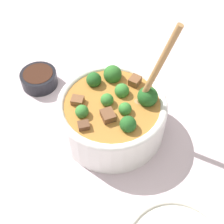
# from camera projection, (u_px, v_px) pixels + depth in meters

# --- Properties ---
(ground_plane) EXTENTS (4.00, 4.00, 0.00)m
(ground_plane) POSITION_uv_depth(u_px,v_px,m) (112.00, 129.00, 0.68)
(ground_plane) COLOR silver
(stew_bowl) EXTENTS (0.22, 0.22, 0.26)m
(stew_bowl) POSITION_uv_depth(u_px,v_px,m) (112.00, 113.00, 0.64)
(stew_bowl) COLOR white
(stew_bowl) RESTS_ON ground_plane
(condiment_bowl) EXTENTS (0.09, 0.09, 0.04)m
(condiment_bowl) POSITION_uv_depth(u_px,v_px,m) (39.00, 78.00, 0.75)
(condiment_bowl) COLOR black
(condiment_bowl) RESTS_ON ground_plane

